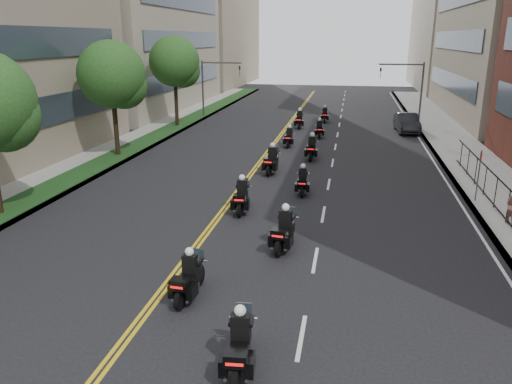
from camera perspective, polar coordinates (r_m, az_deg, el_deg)
sidewalk_right at (r=33.61m, az=23.91°, el=2.51°), size 4.00×90.00×0.15m
sidewalk_left at (r=36.47m, az=-15.91°, el=4.41°), size 4.00×90.00×0.15m
grass_strip at (r=36.11m, az=-14.78°, el=4.53°), size 2.00×90.00×0.04m
building_right_far at (r=86.67m, az=23.67°, el=19.38°), size 15.00×28.00×26.00m
building_left_far at (r=88.87m, az=-6.84°, el=20.53°), size 16.00×28.00×26.00m
street_trees at (r=29.71m, az=-20.54°, el=11.09°), size 4.40×38.40×7.98m
traffic_signal_right at (r=49.23m, az=17.34°, el=11.76°), size 4.09×0.20×5.60m
traffic_signal_left at (r=50.82m, az=-5.07°, el=12.60°), size 4.09×0.20×5.60m
motorcycle_1 at (r=12.56m, az=-1.88°, el=-17.22°), size 0.64×2.32×1.71m
motorcycle_2 at (r=15.76m, az=-7.69°, el=-9.81°), size 0.58×2.23×1.65m
motorcycle_3 at (r=19.09m, az=3.25°, el=-4.53°), size 0.72×2.41×1.78m
motorcycle_4 at (r=23.07m, az=-1.64°, el=-0.63°), size 0.63×2.38×1.76m
motorcycle_5 at (r=25.89m, az=5.34°, el=1.14°), size 0.53×2.14×1.58m
motorcycle_6 at (r=29.70m, az=1.82°, el=3.51°), size 0.64×2.48×1.83m
motorcycle_7 at (r=33.41m, az=6.39°, el=4.93°), size 0.55×2.41×1.78m
motorcycle_8 at (r=37.24m, az=3.81°, el=6.17°), size 0.50×2.18×1.61m
motorcycle_9 at (r=40.99m, az=7.26°, el=7.07°), size 0.58×2.13×1.57m
motorcycle_10 at (r=45.00m, az=5.00°, el=8.17°), size 0.57×2.44×1.80m
motorcycle_11 at (r=48.62m, az=7.86°, el=8.67°), size 0.54×2.19×1.62m
parked_sedan at (r=44.86m, az=16.86°, el=7.58°), size 1.98×4.92×1.59m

